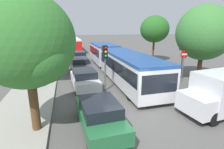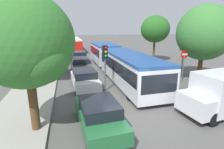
% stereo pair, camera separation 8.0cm
% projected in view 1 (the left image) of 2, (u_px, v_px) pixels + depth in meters
% --- Properties ---
extents(ground_plane, '(200.00, 200.00, 0.00)m').
position_uv_depth(ground_plane, '(132.00, 122.00, 8.89)').
color(ground_plane, '#565451').
extents(kerb_strip_left, '(3.20, 38.93, 0.14)m').
position_uv_depth(kerb_strip_left, '(45.00, 66.00, 21.01)').
color(kerb_strip_left, '#9E998E').
rests_on(kerb_strip_left, ground).
extents(articulated_bus, '(2.95, 17.28, 2.56)m').
position_uv_depth(articulated_bus, '(116.00, 59.00, 17.77)').
color(articulated_bus, silver).
rests_on(articulated_bus, ground).
extents(city_bus_rear, '(2.70, 11.47, 2.46)m').
position_uv_depth(city_bus_rear, '(73.00, 44.00, 35.11)').
color(city_bus_rear, red).
rests_on(city_bus_rear, ground).
extents(queued_car_green, '(1.99, 4.21, 1.43)m').
position_uv_depth(queued_car_green, '(100.00, 115.00, 8.12)').
color(queued_car_green, '#236638').
rests_on(queued_car_green, ground).
extents(queued_car_white, '(2.04, 4.32, 1.47)m').
position_uv_depth(queued_car_white, '(84.00, 79.00, 13.68)').
color(queued_car_white, white).
rests_on(queued_car_white, ground).
extents(queued_car_graphite, '(2.06, 4.36, 1.48)m').
position_uv_depth(queued_car_graphite, '(80.00, 64.00, 18.85)').
color(queued_car_graphite, '#47474C').
rests_on(queued_car_graphite, ground).
extents(queued_car_blue, '(2.07, 4.37, 1.49)m').
position_uv_depth(queued_car_blue, '(79.00, 57.00, 23.61)').
color(queued_car_blue, '#284799').
rests_on(queued_car_blue, ground).
extents(traffic_light, '(0.36, 0.39, 3.40)m').
position_uv_depth(traffic_light, '(105.00, 58.00, 12.58)').
color(traffic_light, '#56595E').
rests_on(traffic_light, ground).
extents(no_entry_sign, '(0.70, 0.08, 2.82)m').
position_uv_depth(no_entry_sign, '(184.00, 61.00, 14.63)').
color(no_entry_sign, '#56595E').
rests_on(no_entry_sign, ground).
extents(direction_sign_post, '(0.19, 1.40, 3.60)m').
position_uv_depth(direction_sign_post, '(183.00, 50.00, 16.39)').
color(direction_sign_post, '#56595E').
rests_on(direction_sign_post, ground).
extents(tree_left_near, '(3.95, 3.95, 6.05)m').
position_uv_depth(tree_left_near, '(28.00, 44.00, 6.97)').
color(tree_left_near, '#51381E').
rests_on(tree_left_near, ground).
extents(tree_left_mid, '(3.71, 3.71, 5.93)m').
position_uv_depth(tree_left_mid, '(42.00, 36.00, 13.97)').
color(tree_left_mid, '#51381E').
rests_on(tree_left_mid, ground).
extents(tree_right_near, '(4.57, 4.57, 6.48)m').
position_uv_depth(tree_right_near, '(204.00, 33.00, 14.67)').
color(tree_right_near, '#51381E').
rests_on(tree_right_near, ground).
extents(tree_right_mid, '(3.78, 3.78, 6.13)m').
position_uv_depth(tree_right_mid, '(155.00, 29.00, 23.06)').
color(tree_right_mid, '#51381E').
rests_on(tree_right_mid, ground).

